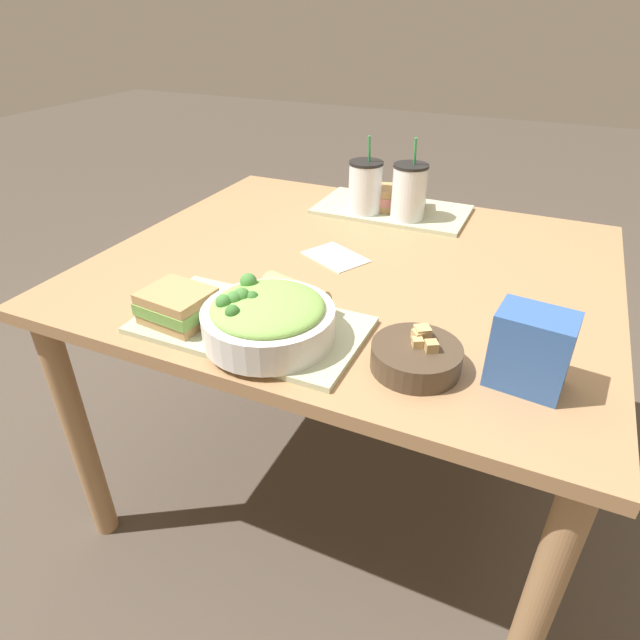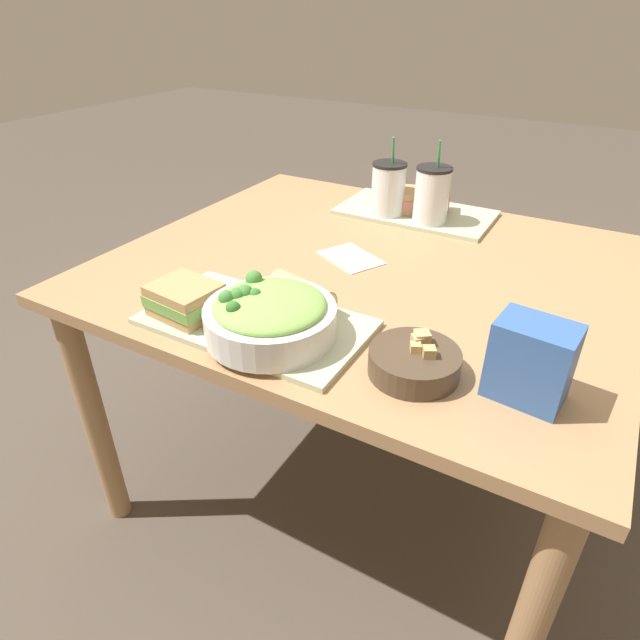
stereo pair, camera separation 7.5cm
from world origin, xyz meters
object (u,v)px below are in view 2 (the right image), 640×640
object	(u,v)px
soup_bowl	(414,361)
sandwich_near	(185,299)
salad_bowl	(270,315)
chip_bag	(531,361)
drink_cup_red	(432,197)
napkin_folded	(351,258)
sandwich_far	(424,201)
drink_cup_dark	(388,190)
baguette_near	(302,294)

from	to	relation	value
soup_bowl	sandwich_near	world-z (taller)	sandwich_near
soup_bowl	sandwich_near	distance (m)	0.47
salad_bowl	chip_bag	distance (m)	0.46
drink_cup_red	napkin_folded	world-z (taller)	drink_cup_red
sandwich_far	chip_bag	world-z (taller)	chip_bag
drink_cup_dark	drink_cup_red	xyz separation A→B (m)	(0.13, 0.00, 0.00)
salad_bowl	chip_bag	xyz separation A→B (m)	(0.45, 0.07, 0.01)
baguette_near	drink_cup_dark	size ratio (longest dim) A/B	0.71
soup_bowl	drink_cup_dark	bearing A→B (deg)	117.20
baguette_near	drink_cup_red	bearing A→B (deg)	9.56
soup_bowl	chip_bag	xyz separation A→B (m)	(0.18, 0.03, 0.04)
soup_bowl	drink_cup_red	bearing A→B (deg)	107.78
soup_bowl	sandwich_far	xyz separation A→B (m)	(-0.26, 0.74, 0.02)
baguette_near	drink_cup_red	world-z (taller)	drink_cup_red
baguette_near	chip_bag	xyz separation A→B (m)	(0.45, -0.05, 0.03)
chip_bag	napkin_folded	bearing A→B (deg)	151.93
sandwich_near	baguette_near	size ratio (longest dim) A/B	0.91
baguette_near	napkin_folded	distance (m)	0.29
baguette_near	sandwich_far	world-z (taller)	sandwich_far
sandwich_far	napkin_folded	size ratio (longest dim) A/B	0.92
sandwich_near	napkin_folded	size ratio (longest dim) A/B	0.78
sandwich_far	napkin_folded	xyz separation A→B (m)	(-0.05, -0.37, -0.04)
salad_bowl	sandwich_near	distance (m)	0.19
drink_cup_dark	napkin_folded	distance (m)	0.32
drink_cup_red	napkin_folded	bearing A→B (deg)	-106.56
soup_bowl	chip_bag	distance (m)	0.19
drink_cup_dark	napkin_folded	world-z (taller)	drink_cup_dark
drink_cup_dark	sandwich_near	bearing A→B (deg)	-99.21
napkin_folded	chip_bag	bearing A→B (deg)	-34.48
drink_cup_red	sandwich_far	bearing A→B (deg)	122.47
soup_bowl	sandwich_near	size ratio (longest dim) A/B	1.11
soup_bowl	baguette_near	xyz separation A→B (m)	(-0.27, 0.08, 0.02)
soup_bowl	sandwich_far	bearing A→B (deg)	109.21
sandwich_near	chip_bag	distance (m)	0.65
napkin_folded	soup_bowl	bearing A→B (deg)	-49.97
drink_cup_dark	salad_bowl	bearing A→B (deg)	-84.12
baguette_near	sandwich_far	size ratio (longest dim) A/B	0.93
sandwich_near	drink_cup_red	size ratio (longest dim) A/B	0.63
salad_bowl	drink_cup_dark	bearing A→B (deg)	95.88
sandwich_near	sandwich_far	world-z (taller)	same
soup_bowl	chip_bag	size ratio (longest dim) A/B	1.16
salad_bowl	drink_cup_red	bearing A→B (deg)	85.42
salad_bowl	drink_cup_red	xyz separation A→B (m)	(0.06, 0.71, 0.03)
baguette_near	drink_cup_red	xyz separation A→B (m)	(0.06, 0.59, 0.04)
drink_cup_red	chip_bag	bearing A→B (deg)	-58.42
napkin_folded	salad_bowl	bearing A→B (deg)	-85.11
chip_bag	baguette_near	bearing A→B (deg)	-179.72
napkin_folded	drink_cup_dark	bearing A→B (deg)	97.18
soup_bowl	napkin_folded	size ratio (longest dim) A/B	0.87
sandwich_near	drink_cup_dark	bearing A→B (deg)	86.84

